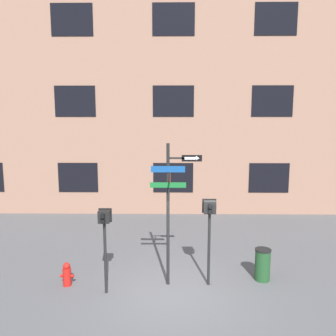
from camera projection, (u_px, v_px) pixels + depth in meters
The scene contains 7 objects.
ground_plane at pixel (174, 292), 9.08m from camera, with size 60.00×60.00×0.00m, color #515154.
building_facade at pixel (173, 101), 16.21m from camera, with size 24.00×0.63×11.34m.
street_sign_pole at pixel (171, 202), 9.19m from camera, with size 1.44×0.94×4.11m.
pedestrian_signal_left at pixel (104, 229), 8.80m from camera, with size 0.36×0.40×2.37m.
pedestrian_signal_right at pixel (209, 219), 9.24m from camera, with size 0.40×0.40×2.52m.
fire_hydrant at pixel (67, 274), 9.43m from camera, with size 0.40×0.24×0.69m.
trash_bin at pixel (263, 264), 9.74m from camera, with size 0.47×0.47×0.96m.
Camera 1 is at (-0.05, -8.50, 4.72)m, focal length 35.00 mm.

